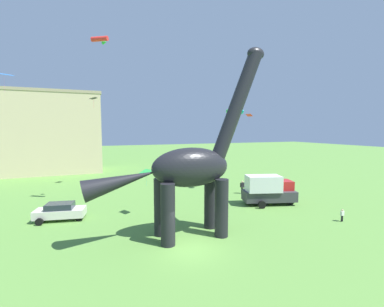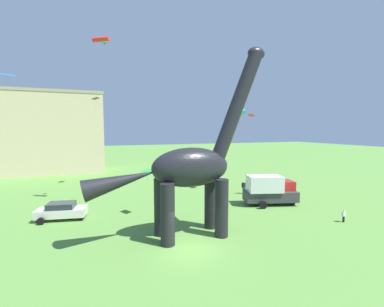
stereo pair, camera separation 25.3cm
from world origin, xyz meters
name	(u,v)px [view 1 (the left image)]	position (x,y,z in m)	size (l,w,h in m)	color
ground_plane	(192,249)	(0.00, 0.00, 0.00)	(240.00, 240.00, 0.00)	#5B8E3D
dinosaur_sculpture	(190,167)	(0.74, 2.22, 5.31)	(14.05, 2.98, 14.68)	black
parked_sedan_left	(60,211)	(-8.84, 9.84, 0.81)	(4.46, 2.55, 1.55)	silver
parked_box_truck	(268,189)	(11.74, 7.00, 1.65)	(5.97, 3.63, 3.20)	#38383D
person_strolling_adult	(342,214)	(14.38, 0.12, 0.68)	(0.42, 0.18, 1.12)	black
person_far_spectator	(170,200)	(1.27, 9.35, 0.92)	(0.57, 0.25, 1.53)	#6B6056
person_watching_child	(242,186)	(11.71, 12.12, 1.00)	(0.62, 0.27, 1.65)	black
person_near_flyer	(274,187)	(15.44, 10.58, 0.92)	(0.57, 0.25, 1.52)	#6B6056
kite_high_left	(94,98)	(-5.33, 23.36, 12.41)	(1.23, 1.39, 1.44)	black
kite_mid_left	(146,172)	(-1.35, 8.12, 4.20)	(1.28, 1.42, 1.51)	green
kite_far_left	(101,40)	(-4.75, 12.80, 17.14)	(1.70, 1.79, 0.50)	red
kite_trailing	(249,115)	(18.78, 21.43, 10.46)	(1.05, 1.26, 1.43)	red
kite_near_high	(4,74)	(-14.10, 16.86, 13.79)	(2.01, 1.88, 2.01)	#287AE5
kite_drifting	(236,111)	(11.78, 14.09, 10.51)	(2.23, 2.59, 0.75)	green
background_building_block	(50,133)	(-12.67, 39.14, 7.52)	(18.01, 8.36, 15.03)	#CCB78E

